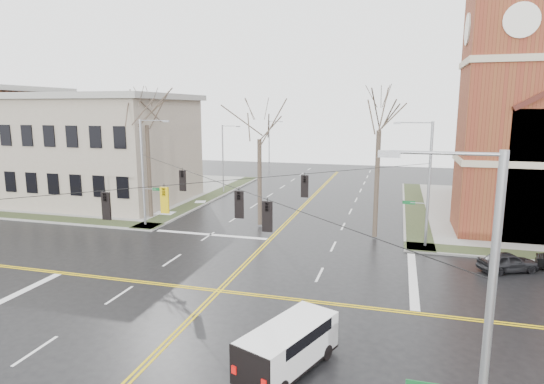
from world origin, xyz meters
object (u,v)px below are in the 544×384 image
(parked_car_a, at_px, (508,262))
(tree_nw_near, at_px, (259,133))
(signal_pole_nw, at_px, (144,169))
(streetlight_north_a, at_px, (224,156))
(signal_pole_ne, at_px, (427,181))
(signal_pole_se, at_px, (480,330))
(streetlight_north_b, at_px, (270,144))
(tree_ne, at_px, (379,123))
(cargo_van, at_px, (291,342))
(tree_nw_far, at_px, (146,119))

(parked_car_a, height_order, tree_nw_near, tree_nw_near)
(signal_pole_nw, relative_size, streetlight_north_a, 1.12)
(signal_pole_ne, xyz_separation_m, tree_nw_near, (-13.28, 2.65, 3.03))
(signal_pole_nw, xyz_separation_m, signal_pole_se, (22.64, -23.00, 0.00))
(signal_pole_ne, bearing_deg, signal_pole_nw, 180.00)
(streetlight_north_a, height_order, parked_car_a, streetlight_north_a)
(signal_pole_nw, distance_m, streetlight_north_b, 36.51)
(tree_nw_near, bearing_deg, tree_ne, -6.83)
(signal_pole_ne, bearing_deg, cargo_van, -107.75)
(signal_pole_nw, height_order, signal_pole_se, same)
(signal_pole_nw, bearing_deg, streetlight_north_a, 87.68)
(cargo_van, height_order, parked_car_a, cargo_van)
(tree_ne, bearing_deg, signal_pole_ne, -22.89)
(signal_pole_se, bearing_deg, signal_pole_nw, 134.55)
(tree_nw_near, xyz_separation_m, tree_ne, (9.76, -1.17, 0.97))
(signal_pole_nw, height_order, parked_car_a, signal_pole_nw)
(tree_ne, bearing_deg, cargo_van, -96.45)
(signal_pole_se, bearing_deg, streetlight_north_b, 110.27)
(signal_pole_nw, relative_size, streetlight_north_b, 1.12)
(parked_car_a, height_order, tree_ne, tree_ne)
(signal_pole_se, distance_m, parked_car_a, 20.30)
(signal_pole_se, height_order, streetlight_north_b, signal_pole_se)
(signal_pole_se, distance_m, tree_ne, 25.06)
(signal_pole_ne, distance_m, streetlight_north_b, 42.61)
(cargo_van, bearing_deg, signal_pole_ne, 94.18)
(cargo_van, height_order, tree_nw_near, tree_nw_near)
(signal_pole_nw, bearing_deg, streetlight_north_b, 88.95)
(signal_pole_se, height_order, tree_ne, tree_ne)
(streetlight_north_b, height_order, tree_nw_near, tree_nw_near)
(signal_pole_nw, distance_m, tree_nw_near, 10.19)
(signal_pole_nw, height_order, cargo_van, signal_pole_nw)
(signal_pole_nw, xyz_separation_m, tree_nw_near, (9.36, 2.65, 3.03))
(signal_pole_ne, distance_m, signal_pole_nw, 22.64)
(streetlight_north_a, distance_m, parked_car_a, 33.86)
(signal_pole_nw, height_order, streetlight_north_b, signal_pole_nw)
(signal_pole_se, distance_m, tree_nw_far, 35.35)
(signal_pole_se, bearing_deg, tree_ne, 98.17)
(tree_nw_far, bearing_deg, signal_pole_nw, -66.21)
(signal_pole_nw, height_order, tree_nw_far, tree_nw_far)
(streetlight_north_a, distance_m, cargo_van, 38.12)
(signal_pole_nw, distance_m, cargo_van, 24.88)
(signal_pole_se, height_order, parked_car_a, signal_pole_se)
(cargo_van, bearing_deg, tree_nw_near, 132.27)
(tree_ne, bearing_deg, streetlight_north_a, 140.87)
(cargo_van, height_order, tree_ne, tree_ne)
(streetlight_north_a, relative_size, parked_car_a, 2.19)
(streetlight_north_b, distance_m, cargo_van, 56.79)
(streetlight_north_b, relative_size, tree_nw_near, 0.73)
(signal_pole_nw, bearing_deg, signal_pole_ne, 0.00)
(signal_pole_nw, bearing_deg, tree_ne, 4.44)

